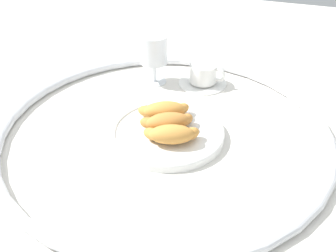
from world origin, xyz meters
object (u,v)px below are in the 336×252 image
Objects in this scene: croissant_small at (168,122)px; coffee_cup_near at (203,76)px; juice_glass_left at (154,52)px; croissant_extra at (164,110)px; croissant_large at (172,134)px; pastry_plate at (168,133)px.

croissant_small is 0.27m from coffee_cup_near.
juice_glass_left is at bearing -167.85° from coffee_cup_near.
croissant_extra is at bearing -63.86° from juice_glass_left.
croissant_large is 1.05× the size of croissant_extra.
croissant_large is 0.32m from coffee_cup_near.
croissant_large and croissant_extra have the same top height.
croissant_small is 0.05m from croissant_extra.
juice_glass_left is (-0.12, 0.24, 0.05)m from croissant_small.
coffee_cup_near is (-0.01, 0.32, -0.01)m from croissant_large.
coffee_cup_near is (0.04, 0.23, -0.01)m from croissant_extra.
croissant_extra is (-0.05, 0.09, 0.00)m from croissant_large.
croissant_large is 0.32m from juice_glass_left.
croissant_small is at bearing 117.87° from pastry_plate.
juice_glass_left is at bearing 116.33° from croissant_small.
juice_glass_left is (-0.14, -0.03, 0.07)m from coffee_cup_near.
coffee_cup_near is at bearing 12.15° from juice_glass_left.
croissant_large is 0.95× the size of coffee_cup_near.
croissant_large is 0.05m from croissant_small.
croissant_large is at bearing -62.14° from pastry_plate.
croissant_large is at bearing -63.43° from juice_glass_left.
pastry_plate is 0.03m from croissant_small.
croissant_small is at bearing -63.67° from juice_glass_left.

